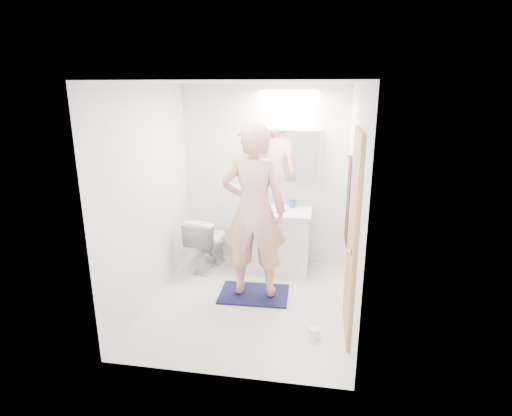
% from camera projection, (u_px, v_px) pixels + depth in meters
% --- Properties ---
extents(floor, '(2.50, 2.50, 0.00)m').
position_uv_depth(floor, '(248.00, 302.00, 4.63)').
color(floor, silver).
rests_on(floor, ground).
extents(ceiling, '(2.50, 2.50, 0.00)m').
position_uv_depth(ceiling, '(247.00, 82.00, 3.95)').
color(ceiling, white).
rests_on(ceiling, floor).
extents(wall_back, '(2.50, 0.00, 2.50)m').
position_uv_depth(wall_back, '(264.00, 176.00, 5.48)').
color(wall_back, white).
rests_on(wall_back, floor).
extents(wall_front, '(2.50, 0.00, 2.50)m').
position_uv_depth(wall_front, '(218.00, 244.00, 3.11)').
color(wall_front, white).
rests_on(wall_front, floor).
extents(wall_left, '(0.00, 2.50, 2.50)m').
position_uv_depth(wall_left, '(149.00, 196.00, 4.46)').
color(wall_left, white).
rests_on(wall_left, floor).
extents(wall_right, '(0.00, 2.50, 2.50)m').
position_uv_depth(wall_right, '(354.00, 206.00, 4.12)').
color(wall_right, white).
rests_on(wall_right, floor).
extents(vanity_cabinet, '(0.90, 0.55, 0.78)m').
position_uv_depth(vanity_cabinet, '(274.00, 241.00, 5.41)').
color(vanity_cabinet, white).
rests_on(vanity_cabinet, floor).
extents(countertop, '(0.95, 0.58, 0.04)m').
position_uv_depth(countertop, '(275.00, 211.00, 5.29)').
color(countertop, white).
rests_on(countertop, vanity_cabinet).
extents(sink_basin, '(0.36, 0.36, 0.03)m').
position_uv_depth(sink_basin, '(275.00, 208.00, 5.31)').
color(sink_basin, white).
rests_on(sink_basin, countertop).
extents(faucet, '(0.02, 0.02, 0.16)m').
position_uv_depth(faucet, '(277.00, 200.00, 5.47)').
color(faucet, silver).
rests_on(faucet, countertop).
extents(medicine_cabinet, '(0.88, 0.14, 0.70)m').
position_uv_depth(medicine_cabinet, '(287.00, 156.00, 5.27)').
color(medicine_cabinet, white).
rests_on(medicine_cabinet, wall_back).
extents(mirror_panel, '(0.84, 0.01, 0.66)m').
position_uv_depth(mirror_panel, '(286.00, 157.00, 5.20)').
color(mirror_panel, silver).
rests_on(mirror_panel, medicine_cabinet).
extents(toilet, '(0.53, 0.78, 0.73)m').
position_uv_depth(toilet, '(208.00, 242.00, 5.44)').
color(toilet, white).
rests_on(toilet, floor).
extents(bath_rug, '(0.82, 0.57, 0.02)m').
position_uv_depth(bath_rug, '(254.00, 294.00, 4.79)').
color(bath_rug, '#121939').
rests_on(bath_rug, floor).
extents(person, '(0.73, 0.49, 1.98)m').
position_uv_depth(person, '(254.00, 211.00, 4.50)').
color(person, '#DE9C85').
rests_on(person, bath_rug).
extents(door, '(0.04, 0.80, 2.00)m').
position_uv_depth(door, '(353.00, 236.00, 3.85)').
color(door, tan).
rests_on(door, wall_right).
extents(door_knob, '(0.06, 0.06, 0.06)m').
position_uv_depth(door_knob, '(350.00, 253.00, 3.59)').
color(door_knob, gold).
rests_on(door_knob, door).
extents(towel, '(0.02, 0.42, 1.00)m').
position_uv_depth(towel, '(348.00, 201.00, 4.67)').
color(towel, '#111436').
rests_on(towel, wall_right).
extents(towel_hook, '(0.07, 0.02, 0.02)m').
position_uv_depth(towel_hook, '(350.00, 156.00, 4.53)').
color(towel_hook, silver).
rests_on(towel_hook, wall_right).
extents(soap_bottle_a, '(0.12, 0.12, 0.25)m').
position_uv_depth(soap_bottle_a, '(255.00, 197.00, 5.44)').
color(soap_bottle_a, beige).
rests_on(soap_bottle_a, countertop).
extents(soap_bottle_b, '(0.12, 0.12, 0.19)m').
position_uv_depth(soap_bottle_b, '(259.00, 199.00, 5.47)').
color(soap_bottle_b, '#577EBB').
rests_on(soap_bottle_b, countertop).
extents(toothbrush_cup, '(0.13, 0.13, 0.09)m').
position_uv_depth(toothbrush_cup, '(292.00, 204.00, 5.39)').
color(toothbrush_cup, '#4050C2').
rests_on(toothbrush_cup, countertop).
extents(toilet_paper_roll, '(0.11, 0.11, 0.10)m').
position_uv_depth(toilet_paper_roll, '(314.00, 333.00, 3.96)').
color(toilet_paper_roll, white).
rests_on(toilet_paper_roll, floor).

